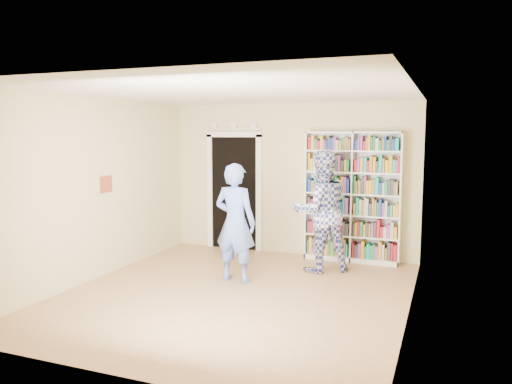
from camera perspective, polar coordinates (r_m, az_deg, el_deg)
floor at (r=6.92m, az=-2.36°, el=-11.56°), size 5.00×5.00×0.00m
ceiling at (r=6.59m, az=-2.47°, el=11.32°), size 5.00×5.00×0.00m
wall_back at (r=8.95m, az=4.01°, el=1.46°), size 4.50×0.00×4.50m
wall_left at (r=7.80m, az=-17.75°, el=0.36°), size 0.00×5.00×5.00m
wall_right at (r=6.09m, az=17.39°, el=-1.34°), size 0.00×5.00×5.00m
bookshelf at (r=8.56m, az=10.98°, el=-0.50°), size 1.60×0.30×2.20m
doorway at (r=9.33m, az=-2.50°, el=0.63°), size 1.10×0.08×2.43m
wall_art at (r=7.93m, az=-16.75°, el=0.87°), size 0.03×0.25×0.25m
man_blue at (r=7.30m, az=-2.39°, el=-3.52°), size 0.67×0.46×1.75m
man_plaid at (r=7.88m, az=7.44°, el=-2.21°), size 1.17×1.12×1.91m
paper_sheet at (r=7.66m, az=8.10°, el=-3.03°), size 0.18×0.04×0.26m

